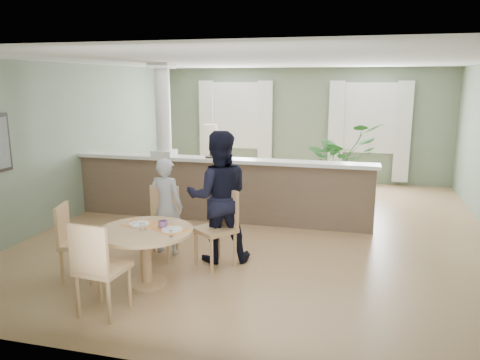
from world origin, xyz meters
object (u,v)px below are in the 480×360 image
(dining_table, at_px, (146,241))
(man_person, at_px, (219,197))
(chair_side, at_px, (73,238))
(chair_far_man, at_px, (220,224))
(houseplant, at_px, (341,162))
(sofa, at_px, (224,182))
(child_person, at_px, (166,206))
(chair_near, at_px, (98,265))
(chair_far_boy, at_px, (162,218))

(dining_table, xyz_separation_m, man_person, (0.60, 0.98, 0.34))
(dining_table, height_order, chair_side, chair_side)
(chair_far_man, bearing_deg, houseplant, 107.75)
(sofa, xyz_separation_m, child_person, (0.02, -2.94, 0.28))
(sofa, distance_m, chair_near, 4.84)
(chair_near, bearing_deg, child_person, -83.45)
(dining_table, height_order, child_person, child_person)
(houseplant, height_order, dining_table, houseplant)
(sofa, distance_m, man_person, 3.16)
(chair_far_man, xyz_separation_m, chair_near, (-0.80, -1.67, 0.00))
(houseplant, height_order, chair_near, houseplant)
(man_person, bearing_deg, child_person, -24.74)
(chair_far_man, height_order, child_person, child_person)
(chair_far_man, distance_m, child_person, 0.89)
(dining_table, xyz_separation_m, child_person, (-0.19, 1.05, 0.14))
(houseplant, bearing_deg, chair_near, -111.64)
(chair_near, relative_size, man_person, 0.58)
(chair_far_boy, relative_size, chair_side, 1.03)
(sofa, height_order, chair_far_boy, chair_far_boy)
(chair_side, bearing_deg, houseplant, -48.02)
(chair_side, distance_m, child_person, 1.36)
(dining_table, bearing_deg, chair_far_boy, 102.57)
(sofa, distance_m, child_person, 2.95)
(houseplant, relative_size, chair_near, 1.56)
(sofa, relative_size, chair_near, 2.69)
(child_person, height_order, man_person, man_person)
(sofa, relative_size, houseplant, 1.72)
(dining_table, xyz_separation_m, chair_far_boy, (-0.21, 0.93, -0.01))
(sofa, distance_m, chair_side, 4.13)
(chair_side, distance_m, man_person, 1.90)
(child_person, bearing_deg, chair_near, 98.28)
(chair_far_boy, height_order, man_person, man_person)
(houseplant, height_order, child_person, houseplant)
(houseplant, relative_size, chair_side, 1.69)
(sofa, xyz_separation_m, chair_far_boy, (0.00, -3.06, 0.13))
(chair_near, bearing_deg, houseplant, -106.86)
(chair_side, bearing_deg, chair_far_man, -76.33)
(chair_near, xyz_separation_m, man_person, (0.73, 1.82, 0.32))
(houseplant, distance_m, dining_table, 5.05)
(chair_far_boy, bearing_deg, chair_near, -89.96)
(chair_far_boy, bearing_deg, houseplant, 56.25)
(chair_far_man, relative_size, chair_side, 1.08)
(houseplant, xyz_separation_m, chair_far_boy, (-2.24, -3.69, -0.26))
(houseplant, xyz_separation_m, chair_side, (-2.97, -4.69, -0.28))
(child_person, bearing_deg, chair_far_man, 172.06)
(chair_near, distance_m, child_person, 1.90)
(houseplant, distance_m, chair_far_man, 4.04)
(dining_table, xyz_separation_m, chair_far_man, (0.67, 0.83, 0.01))
(houseplant, xyz_separation_m, chair_far_man, (-1.37, -3.79, -0.24))
(chair_far_boy, height_order, chair_near, chair_near)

